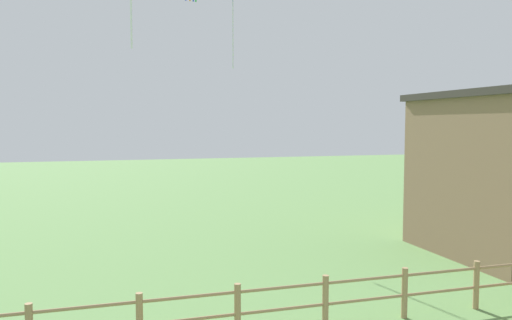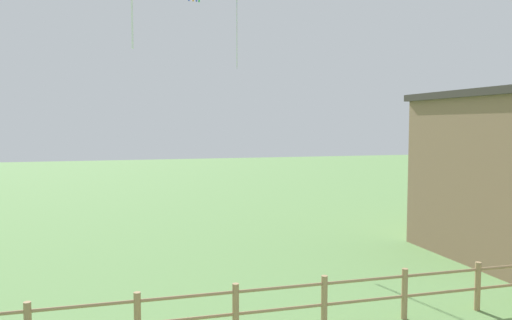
{
  "view_description": "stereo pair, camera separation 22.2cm",
  "coord_description": "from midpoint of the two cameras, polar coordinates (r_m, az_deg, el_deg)",
  "views": [
    {
      "loc": [
        -3.54,
        -4.27,
        4.5
      ],
      "look_at": [
        0.0,
        7.56,
        3.6
      ],
      "focal_mm": 35.0,
      "sensor_mm": 36.0,
      "label": 1
    },
    {
      "loc": [
        -3.32,
        -4.33,
        4.5
      ],
      "look_at": [
        0.0,
        7.56,
        3.6
      ],
      "focal_mm": 35.0,
      "sensor_mm": 36.0,
      "label": 2
    }
  ],
  "objects": [
    {
      "name": "wooden_fence",
      "position": [
        11.12,
        3.48,
        -16.01
      ],
      "size": [
        18.13,
        0.14,
        1.18
      ],
      "color": "#9E7F56",
      "rests_on": "ground_plane"
    }
  ]
}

